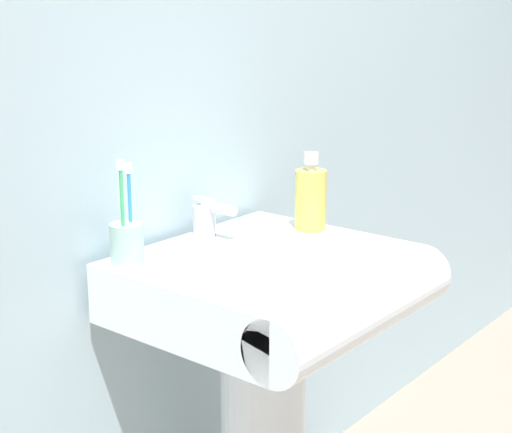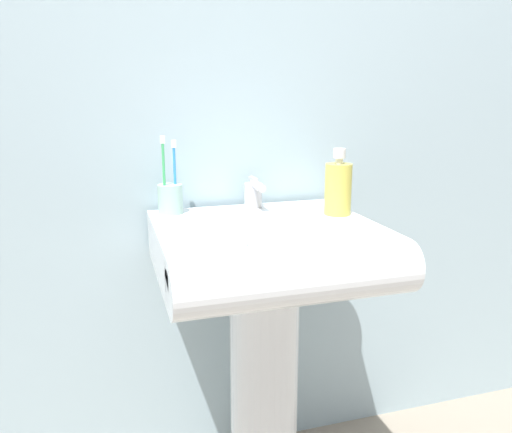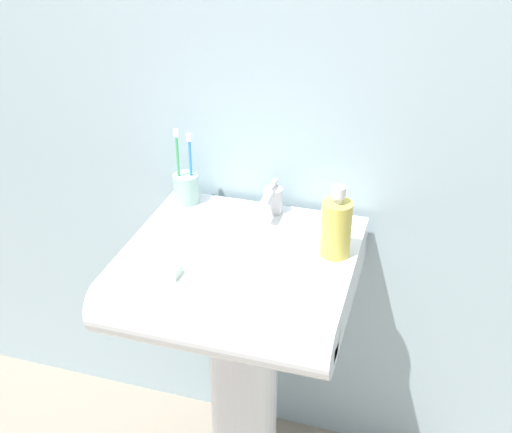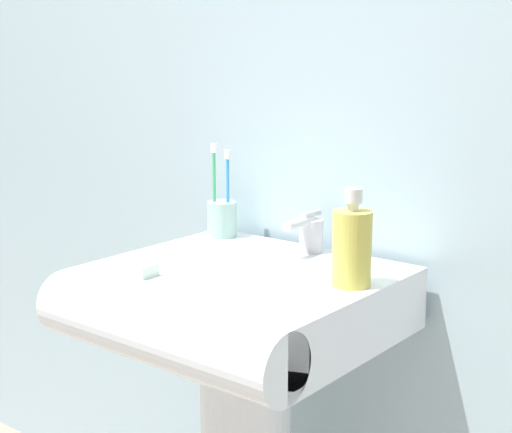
# 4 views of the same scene
# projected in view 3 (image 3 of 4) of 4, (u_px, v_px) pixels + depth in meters

# --- Properties ---
(wall_back) EXTENTS (5.00, 0.05, 2.40)m
(wall_back) POSITION_uv_depth(u_px,v_px,m) (274.00, 58.00, 1.56)
(wall_back) COLOR #9EB7C1
(wall_back) RESTS_ON ground
(sink_pedestal) EXTENTS (0.18, 0.18, 0.70)m
(sink_pedestal) POSITION_uv_depth(u_px,v_px,m) (244.00, 392.00, 1.76)
(sink_pedestal) COLOR white
(sink_pedestal) RESTS_ON ground
(sink_basin) EXTENTS (0.54, 0.51, 0.12)m
(sink_basin) POSITION_uv_depth(u_px,v_px,m) (236.00, 279.00, 1.51)
(sink_basin) COLOR white
(sink_basin) RESTS_ON sink_pedestal
(faucet) EXTENTS (0.05, 0.12, 0.09)m
(faucet) POSITION_uv_depth(u_px,v_px,m) (272.00, 199.00, 1.64)
(faucet) COLOR #B7B7BC
(faucet) RESTS_ON sink_basin
(toothbrush_cup) EXTENTS (0.07, 0.07, 0.21)m
(toothbrush_cup) POSITION_uv_depth(u_px,v_px,m) (186.00, 187.00, 1.69)
(toothbrush_cup) COLOR #99BFB2
(toothbrush_cup) RESTS_ON sink_basin
(soap_bottle) EXTENTS (0.07, 0.07, 0.18)m
(soap_bottle) POSITION_uv_depth(u_px,v_px,m) (336.00, 227.00, 1.46)
(soap_bottle) COLOR gold
(soap_bottle) RESTS_ON sink_basin
(bar_soap) EXTENTS (0.07, 0.04, 0.02)m
(bar_soap) POSITION_uv_depth(u_px,v_px,m) (164.00, 270.00, 1.42)
(bar_soap) COLOR silver
(bar_soap) RESTS_ON sink_basin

